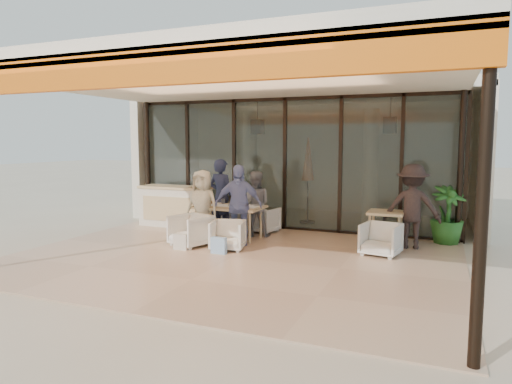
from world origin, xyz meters
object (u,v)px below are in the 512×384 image
Objects in this scene: standing_woman at (412,207)px; side_table at (386,217)px; side_chair at (381,238)px; chair_far_left at (231,217)px; potted_palm at (447,215)px; diner_periwinkle at (238,205)px; diner_navy at (221,197)px; chair_near_left at (191,229)px; dining_table at (229,208)px; diner_cream at (202,206)px; chair_far_right at (263,219)px; diner_grey at (255,204)px; chair_near_right at (228,234)px; host_counter at (175,206)px.

side_table is at bearing 3.15° from standing_woman.
standing_woman is at bearing 68.74° from side_chair.
potted_palm reaches higher than chair_far_left.
diner_periwinkle is 2.26× the size of side_table.
diner_navy is at bearing -1.96° from standing_woman.
chair_far_left is at bearing 110.67° from chair_near_left.
diner_cream is (-0.41, -0.46, 0.09)m from dining_table.
chair_far_right is 0.38× the size of diner_navy.
side_table reaches higher than side_chair.
diner_navy is at bearing 110.67° from chair_near_left.
side_table is 0.60× the size of potted_palm.
chair_far_left is at bearing -176.01° from potted_palm.
dining_table is at bearing -174.33° from side_chair.
standing_woman is at bearing 162.60° from diner_grey.
chair_near_right is at bearing -150.91° from potted_palm.
standing_woman is (3.36, 1.50, 0.53)m from chair_near_right.
side_chair is 0.56× the size of potted_palm.
host_counter is 2.48× the size of side_table.
host_counter is 1.95m from diner_cream.
chair_near_right is 3.22m from side_table.
diner_grey is at bearing 176.40° from side_chair.
diner_grey is at bearing -8.80° from host_counter.
side_table reaches higher than chair_far_left.
potted_palm is (4.87, 0.84, -0.26)m from diner_navy.
host_counter is 1.19× the size of diner_cream.
host_counter is at bearing 2.39° from chair_far_left.
host_counter is 2.52× the size of chair_near_left.
diner_navy is 1.03× the size of standing_woman.
dining_table is at bearing 100.57° from chair_near_right.
chair_far_right is 0.40× the size of diner_periwinkle.
host_counter is at bearing 141.23° from diner_cream.
host_counter is 5.19m from side_table.
standing_woman reaches higher than chair_far_left.
diner_navy reaches higher than chair_near_right.
diner_navy reaches higher than chair_far_right.
chair_near_left is at bearing -155.29° from potted_palm.
diner_periwinkle reaches higher than diner_cream.
diner_grey is at bearing 100.77° from chair_far_right.
chair_far_left is 3.75m from side_table.
dining_table is at bearing 4.82° from standing_woman.
standing_woman is (4.20, 1.00, 0.08)m from diner_cream.
dining_table is 4.63m from potted_palm.
diner_grey is 1.21× the size of potted_palm.
diner_cream reaches higher than diner_grey.
potted_palm is at bearing 16.06° from dining_table.
standing_woman is at bearing 8.10° from dining_table.
potted_palm reaches higher than side_table.
side_chair is (3.71, -0.71, -0.53)m from diner_navy.
chair_far_right is 0.65m from diner_grey.
diner_navy is 1.04× the size of diner_periwinkle.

